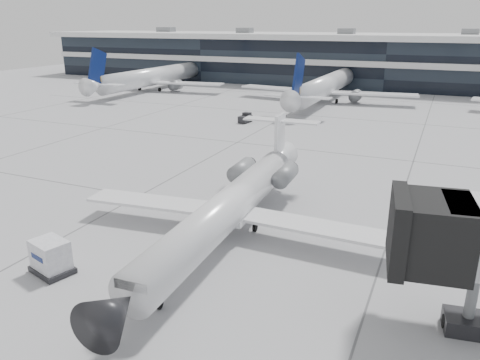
% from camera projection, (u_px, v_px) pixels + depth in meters
% --- Properties ---
extents(ground, '(220.00, 220.00, 0.00)m').
position_uv_depth(ground, '(250.00, 215.00, 34.90)').
color(ground, '#9B9A9D').
rests_on(ground, ground).
extents(terminal, '(170.00, 22.00, 10.00)m').
position_uv_depth(terminal, '(392.00, 63.00, 104.33)').
color(terminal, black).
rests_on(terminal, ground).
extents(bg_jet_left, '(32.00, 40.00, 9.60)m').
position_uv_depth(bg_jet_left, '(155.00, 90.00, 99.79)').
color(bg_jet_left, white).
rests_on(bg_jet_left, ground).
extents(bg_jet_center, '(32.00, 40.00, 9.60)m').
position_uv_depth(bg_jet_center, '(325.00, 101.00, 85.61)').
color(bg_jet_center, white).
rests_on(bg_jet_center, ground).
extents(regional_jet, '(21.85, 27.23, 6.29)m').
position_uv_depth(regional_jet, '(231.00, 205.00, 31.11)').
color(regional_jet, white).
rests_on(regional_jet, ground).
extents(cargo_uld, '(2.78, 2.35, 1.95)m').
position_uv_depth(cargo_uld, '(51.00, 257.00, 26.64)').
color(cargo_uld, black).
rests_on(cargo_uld, ground).
extents(traffic_cone, '(0.39, 0.39, 0.52)m').
position_uv_depth(traffic_cone, '(266.00, 167.00, 45.74)').
color(traffic_cone, red).
rests_on(traffic_cone, ground).
extents(far_tug, '(1.50, 2.28, 1.37)m').
position_uv_depth(far_tug, '(245.00, 118.00, 67.01)').
color(far_tug, black).
rests_on(far_tug, ground).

